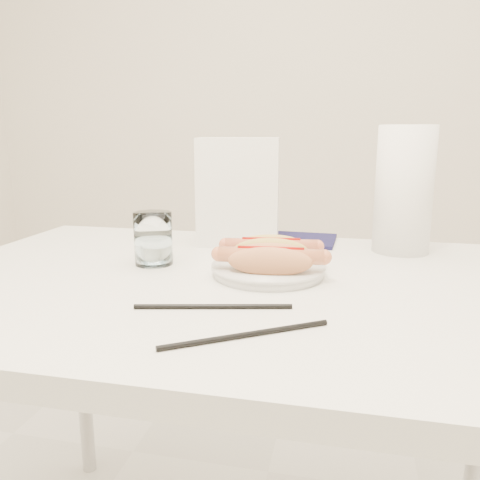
% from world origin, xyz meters
% --- Properties ---
extents(table, '(1.20, 0.80, 0.75)m').
position_xyz_m(table, '(0.00, 0.00, 0.69)').
color(table, white).
rests_on(table, ground).
extents(plate, '(0.21, 0.21, 0.02)m').
position_xyz_m(plate, '(0.06, 0.03, 0.76)').
color(plate, silver).
rests_on(plate, table).
extents(hotdog_left, '(0.18, 0.09, 0.05)m').
position_xyz_m(hotdog_left, '(0.06, 0.08, 0.79)').
color(hotdog_left, tan).
rests_on(hotdog_left, plate).
extents(hotdog_right, '(0.19, 0.09, 0.05)m').
position_xyz_m(hotdog_right, '(0.07, -0.01, 0.79)').
color(hotdog_right, '#C97D4E').
rests_on(hotdog_right, plate).
extents(water_glass, '(0.08, 0.08, 0.11)m').
position_xyz_m(water_glass, '(-0.18, 0.06, 0.80)').
color(water_glass, white).
rests_on(water_glass, table).
extents(chopstick_near, '(0.24, 0.06, 0.01)m').
position_xyz_m(chopstick_near, '(0.00, -0.16, 0.75)').
color(chopstick_near, black).
rests_on(chopstick_near, table).
extents(chopstick_far, '(0.20, 0.14, 0.01)m').
position_xyz_m(chopstick_far, '(0.08, -0.25, 0.75)').
color(chopstick_far, black).
rests_on(chopstick_far, table).
extents(napkin_box, '(0.20, 0.13, 0.25)m').
position_xyz_m(napkin_box, '(-0.06, 0.28, 0.88)').
color(napkin_box, white).
rests_on(napkin_box, table).
extents(navy_napkin, '(0.16, 0.16, 0.01)m').
position_xyz_m(navy_napkin, '(0.10, 0.34, 0.75)').
color(navy_napkin, '#131137').
rests_on(navy_napkin, table).
extents(paper_towel_roll, '(0.13, 0.13, 0.28)m').
position_xyz_m(paper_towel_roll, '(0.32, 0.29, 0.89)').
color(paper_towel_roll, white).
rests_on(paper_towel_roll, table).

